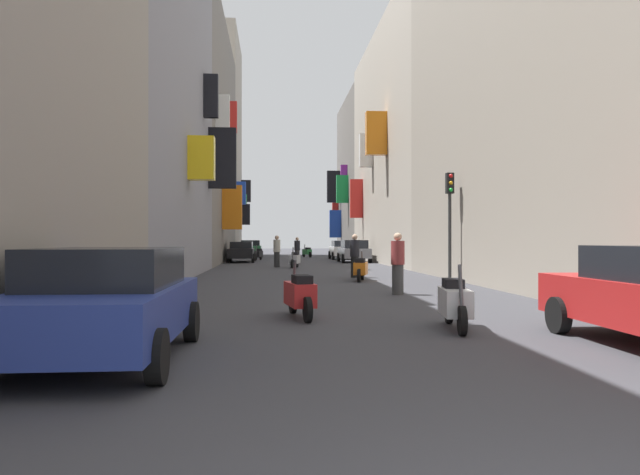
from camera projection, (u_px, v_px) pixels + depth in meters
ground_plane at (306, 268)px, 32.09m from camera, size 140.00×140.00×0.00m
building_left_mid_a at (114, 97)px, 23.07m from camera, size 7.38×16.09×14.21m
building_left_mid_b at (183, 143)px, 40.91m from camera, size 7.25×19.74×16.53m
building_left_mid_c at (207, 147)px, 56.07m from camera, size 7.14×10.66×20.71m
building_right_near at (634, 3)px, 16.04m from camera, size 7.08×26.48×15.94m
building_right_mid_a at (420, 147)px, 39.35m from camera, size 7.25×20.25×15.43m
building_right_mid_b at (376, 178)px, 56.06m from camera, size 7.35×13.26×14.74m
parked_car_black at (242, 251)px, 40.48m from camera, size 1.84×4.45×1.39m
parked_car_white at (342, 249)px, 46.15m from camera, size 1.88×4.08×1.45m
parked_car_blue at (105, 301)px, 7.55m from camera, size 2.01×4.05×1.42m
parked_car_grey at (354, 251)px, 40.10m from camera, size 1.95×4.23×1.50m
parked_car_green at (251, 248)px, 52.18m from camera, size 1.99×4.01×1.48m
scooter_silver at (295, 259)px, 32.14m from camera, size 0.67×1.77×1.13m
scooter_white at (455, 302)px, 10.15m from camera, size 0.61×1.93×1.13m
scooter_orange at (361, 268)px, 21.92m from camera, size 0.70×1.85×1.13m
scooter_red at (300, 294)px, 11.57m from camera, size 0.61×1.91×1.13m
scooter_black at (258, 254)px, 44.53m from camera, size 0.71×1.85×1.13m
scooter_green at (307, 252)px, 51.45m from camera, size 0.80×1.85×1.13m
pedestrian_crossing at (277, 251)px, 32.72m from camera, size 0.41×0.41×1.76m
pedestrian_near_left at (398, 264)px, 16.49m from camera, size 0.44×0.44×1.73m
pedestrian_near_right at (355, 256)px, 23.88m from camera, size 0.54×0.54×1.75m
pedestrian_mid_street at (297, 250)px, 39.41m from camera, size 0.51×0.51×1.69m
traffic_light_near_corner at (450, 207)px, 21.41m from camera, size 0.26×0.34×3.95m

